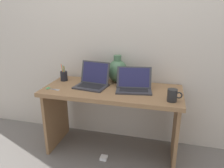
# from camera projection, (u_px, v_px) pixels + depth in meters

# --- Properties ---
(ground_plane) EXTENTS (6.00, 6.00, 0.00)m
(ground_plane) POSITION_uv_depth(u_px,v_px,m) (112.00, 150.00, 2.33)
(ground_plane) COLOR slate
(back_wall) EXTENTS (4.40, 0.04, 2.40)m
(back_wall) POSITION_uv_depth(u_px,v_px,m) (120.00, 34.00, 2.24)
(back_wall) COLOR beige
(back_wall) RESTS_ON ground
(desk) EXTENTS (1.34, 0.58, 0.71)m
(desk) POSITION_uv_depth(u_px,v_px,m) (112.00, 103.00, 2.15)
(desk) COLOR olive
(desk) RESTS_ON ground
(laptop_left) EXTENTS (0.34, 0.29, 0.24)m
(laptop_left) POSITION_uv_depth(u_px,v_px,m) (93.00, 80.00, 2.16)
(laptop_left) COLOR #333338
(laptop_left) RESTS_ON desk
(laptop_right) EXTENTS (0.36, 0.28, 0.21)m
(laptop_right) POSITION_uv_depth(u_px,v_px,m) (134.00, 84.00, 2.06)
(laptop_right) COLOR #333338
(laptop_right) RESTS_ON desk
(green_vase) EXTENTS (0.21, 0.21, 0.29)m
(green_vase) POSITION_uv_depth(u_px,v_px,m) (117.00, 70.00, 2.27)
(green_vase) COLOR #47704C
(green_vase) RESTS_ON desk
(coffee_mug) EXTENTS (0.12, 0.08, 0.11)m
(coffee_mug) POSITION_uv_depth(u_px,v_px,m) (173.00, 95.00, 1.79)
(coffee_mug) COLOR black
(coffee_mug) RESTS_ON desk
(pen_cup) EXTENTS (0.08, 0.08, 0.19)m
(pen_cup) POSITION_uv_depth(u_px,v_px,m) (64.00, 76.00, 2.33)
(pen_cup) COLOR black
(pen_cup) RESTS_ON desk
(scissors) EXTENTS (0.15, 0.06, 0.01)m
(scissors) POSITION_uv_depth(u_px,v_px,m) (50.00, 89.00, 2.09)
(scissors) COLOR #B7B7BC
(scissors) RESTS_ON desk
(power_brick) EXTENTS (0.07, 0.07, 0.03)m
(power_brick) POSITION_uv_depth(u_px,v_px,m) (104.00, 158.00, 2.18)
(power_brick) COLOR white
(power_brick) RESTS_ON ground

